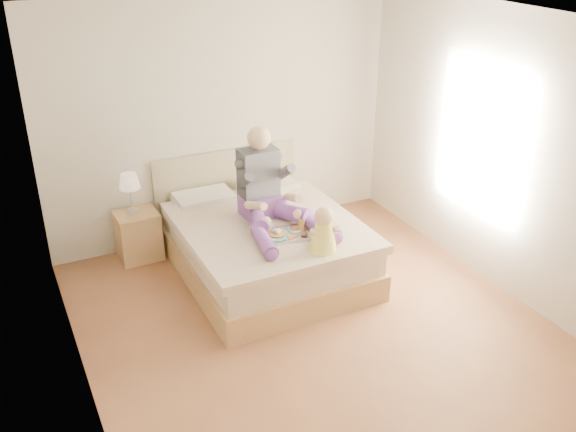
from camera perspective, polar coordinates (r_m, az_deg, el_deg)
name	(u,v)px	position (r m, az deg, el deg)	size (l,w,h in m)	color
room	(321,167)	(5.33, 2.97, 4.34)	(4.02, 4.22, 2.71)	brown
bed	(262,241)	(6.67, -2.33, -2.26)	(1.70, 2.18, 1.00)	#9E7749
nightstand	(138,235)	(7.08, -13.16, -1.69)	(0.45, 0.40, 0.53)	#9E7749
lamp	(129,183)	(6.84, -13.92, 2.82)	(0.22, 0.22, 0.44)	silver
adult	(268,194)	(6.35, -1.81, 1.98)	(0.81, 1.16, 0.96)	#66378A
tray	(286,233)	(6.14, -0.19, -1.51)	(0.48, 0.39, 0.12)	silver
baby	(323,232)	(5.84, 3.14, -1.46)	(0.28, 0.39, 0.43)	#FFF050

